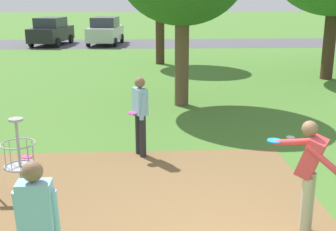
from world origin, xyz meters
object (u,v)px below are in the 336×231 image
object	(u,v)px
frisbee_by_tee	(27,157)
player_waiting_left	(309,171)
player_foreground_watching	(37,226)
parked_car_center_left	(105,31)
disc_golf_basket	(16,154)
player_throwing	(140,112)
frisbee_near_basket	(290,137)
parked_car_leftmost	(51,31)

from	to	relation	value
frisbee_by_tee	player_waiting_left	bearing A→B (deg)	-34.41
player_foreground_watching	parked_car_center_left	xyz separation A→B (m)	(-1.59, 26.01, -0.05)
disc_golf_basket	player_foreground_watching	bearing A→B (deg)	-69.50
player_throwing	frisbee_near_basket	size ratio (longest dim) A/B	8.17
frisbee_near_basket	player_foreground_watching	bearing A→B (deg)	-129.60
player_waiting_left	parked_car_center_left	xyz separation A→B (m)	(-5.04, 24.71, -0.06)
disc_golf_basket	frisbee_near_basket	world-z (taller)	disc_golf_basket
disc_golf_basket	frisbee_near_basket	size ratio (longest dim) A/B	6.64
player_waiting_left	parked_car_center_left	world-z (taller)	parked_car_center_left
player_waiting_left	parked_car_leftmost	size ratio (longest dim) A/B	0.39
player_waiting_left	disc_golf_basket	bearing A→B (deg)	161.75
player_throwing	parked_car_center_left	distance (m)	21.53
player_waiting_left	parked_car_leftmost	distance (m)	26.07
disc_golf_basket	frisbee_near_basket	distance (m)	6.43
frisbee_by_tee	parked_car_leftmost	bearing A→B (deg)	100.22
frisbee_by_tee	disc_golf_basket	bearing A→B (deg)	-79.38
player_waiting_left	parked_car_center_left	bearing A→B (deg)	101.54
player_foreground_watching	parked_car_leftmost	xyz separation A→B (m)	(-5.22, 25.89, -0.05)
disc_golf_basket	player_throwing	xyz separation A→B (m)	(2.08, 1.86, 0.21)
player_foreground_watching	player_waiting_left	bearing A→B (deg)	20.61
frisbee_near_basket	parked_car_center_left	distance (m)	21.32
disc_golf_basket	player_foreground_watching	distance (m)	2.97
frisbee_by_tee	parked_car_leftmost	world-z (taller)	parked_car_leftmost
player_waiting_left	parked_car_center_left	distance (m)	25.22
parked_car_center_left	disc_golf_basket	bearing A→B (deg)	-88.64
parked_car_leftmost	parked_car_center_left	size ratio (longest dim) A/B	1.01
player_foreground_watching	frisbee_by_tee	world-z (taller)	player_foreground_watching
player_throwing	frisbee_near_basket	world-z (taller)	player_throwing
player_throwing	player_waiting_left	xyz separation A→B (m)	(2.41, -3.34, 0.02)
disc_golf_basket	parked_car_center_left	xyz separation A→B (m)	(-0.55, 23.23, 0.17)
parked_car_leftmost	parked_car_center_left	distance (m)	3.63
player_throwing	frisbee_by_tee	xyz separation A→B (m)	(-2.43, -0.03, -0.96)
player_foreground_watching	parked_car_leftmost	bearing A→B (deg)	101.40
player_throwing	parked_car_leftmost	bearing A→B (deg)	106.42
disc_golf_basket	parked_car_center_left	distance (m)	23.24
player_foreground_watching	player_throwing	xyz separation A→B (m)	(1.05, 4.64, 0.00)
player_throwing	frisbee_by_tee	size ratio (longest dim) A/B	7.86
frisbee_by_tee	parked_car_center_left	world-z (taller)	parked_car_center_left
player_waiting_left	frisbee_near_basket	bearing A→B (deg)	74.35
player_waiting_left	parked_car_center_left	size ratio (longest dim) A/B	0.39
player_throwing	player_waiting_left	distance (m)	4.12
player_foreground_watching	player_throwing	world-z (taller)	same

